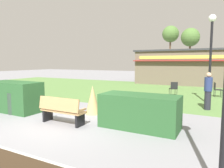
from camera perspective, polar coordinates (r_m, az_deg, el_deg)
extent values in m
plane|color=gray|center=(7.70, -13.67, -10.33)|extent=(80.00, 80.00, 0.00)
cube|color=#5B8442|center=(15.89, 9.55, -1.76)|extent=(36.00, 12.00, 0.01)
cube|color=tan|center=(7.53, -13.25, -7.15)|extent=(1.70, 0.48, 0.06)
cube|color=tan|center=(7.31, -14.44, -5.33)|extent=(1.70, 0.13, 0.44)
cube|color=black|center=(8.07, -17.16, -8.01)|extent=(0.08, 0.44, 0.45)
cube|color=black|center=(7.14, -8.71, -9.65)|extent=(0.08, 0.44, 0.45)
cube|color=tan|center=(8.05, -17.64, -5.54)|extent=(0.06, 0.44, 0.06)
cube|color=tan|center=(7.01, -8.23, -7.03)|extent=(0.06, 0.44, 0.06)
cube|color=#28562B|center=(10.09, -25.25, -3.09)|extent=(2.56, 1.10, 1.29)
cube|color=#28562B|center=(6.89, 7.50, -7.43)|extent=(2.53, 1.10, 1.10)
cone|color=tan|center=(7.68, 0.01, -5.94)|extent=(0.62, 0.62, 1.11)
cone|color=tan|center=(8.65, -5.29, -4.33)|extent=(0.60, 0.60, 1.18)
cylinder|color=black|center=(11.77, 24.83, -4.52)|extent=(0.22, 0.22, 0.20)
cylinder|color=black|center=(11.59, 25.26, 5.07)|extent=(0.12, 0.12, 4.13)
sphere|color=white|center=(11.78, 25.77, 15.93)|extent=(0.36, 0.36, 0.36)
cylinder|color=#2D4233|center=(9.58, -25.14, -4.76)|extent=(0.52, 0.52, 0.89)
cube|color=#6B5B4C|center=(21.82, 20.63, 4.15)|extent=(9.71, 4.81, 3.12)
cube|color=#333338|center=(21.84, 20.79, 8.46)|extent=(10.01, 5.11, 0.16)
cube|color=maroon|center=(19.25, 19.71, 6.03)|extent=(9.81, 0.36, 0.08)
cube|color=#D8CC4C|center=(19.42, 19.81, 6.94)|extent=(8.74, 0.04, 0.28)
cube|color=black|center=(13.86, 16.38, -1.22)|extent=(0.60, 0.60, 0.04)
cube|color=black|center=(13.64, 16.66, -0.40)|extent=(0.40, 0.25, 0.44)
cylinder|color=black|center=(14.12, 16.86, -2.02)|extent=(0.03, 0.03, 0.45)
cylinder|color=black|center=(14.01, 15.38, -2.04)|extent=(0.03, 0.03, 0.45)
cylinder|color=black|center=(13.76, 17.34, -2.24)|extent=(0.03, 0.03, 0.45)
cylinder|color=black|center=(13.65, 15.83, -2.26)|extent=(0.03, 0.03, 0.45)
cube|color=black|center=(14.34, 27.02, -1.40)|extent=(0.52, 0.52, 0.04)
cube|color=black|center=(14.28, 26.27, -0.50)|extent=(0.13, 0.44, 0.44)
cylinder|color=black|center=(14.22, 27.87, -2.41)|extent=(0.03, 0.03, 0.45)
cylinder|color=black|center=(14.59, 27.56, -2.20)|extent=(0.03, 0.03, 0.45)
cylinder|color=black|center=(14.15, 26.36, -2.38)|extent=(0.03, 0.03, 0.45)
cylinder|color=black|center=(14.52, 26.09, -2.16)|extent=(0.03, 0.03, 0.45)
cylinder|color=#23232D|center=(10.33, 24.68, -4.10)|extent=(0.28, 0.28, 0.85)
cylinder|color=navy|center=(10.23, 24.86, -0.04)|extent=(0.34, 0.34, 0.62)
sphere|color=tan|center=(10.20, 24.96, 2.30)|extent=(0.22, 0.22, 0.22)
cube|color=silver|center=(32.26, 11.28, 3.13)|extent=(4.33, 2.13, 0.60)
cube|color=black|center=(32.30, 11.05, 3.90)|extent=(2.43, 1.77, 0.44)
cylinder|color=black|center=(32.69, 13.98, 2.70)|extent=(0.66, 0.27, 0.64)
cylinder|color=black|center=(30.96, 12.90, 2.55)|extent=(0.66, 0.27, 0.64)
cylinder|color=black|center=(33.61, 9.77, 2.88)|extent=(0.66, 0.27, 0.64)
cylinder|color=black|center=(31.93, 8.49, 2.74)|extent=(0.66, 0.27, 0.64)
cube|color=black|center=(31.14, 21.06, 2.74)|extent=(4.28, 2.01, 0.60)
cube|color=black|center=(31.13, 20.82, 3.54)|extent=(2.39, 1.70, 0.44)
cylinder|color=black|center=(32.00, 23.49, 2.31)|extent=(0.65, 0.25, 0.64)
cylinder|color=black|center=(30.17, 23.39, 2.11)|extent=(0.65, 0.25, 0.64)
cylinder|color=black|center=(32.18, 18.85, 2.50)|extent=(0.65, 0.25, 0.64)
cylinder|color=black|center=(30.35, 18.47, 2.32)|extent=(0.65, 0.25, 0.64)
cylinder|color=black|center=(31.89, 27.87, 2.09)|extent=(0.65, 0.24, 0.64)
cylinder|color=black|center=(30.05, 27.74, 1.90)|extent=(0.65, 0.24, 0.64)
cylinder|color=brown|center=(34.57, 20.42, 6.12)|extent=(0.28, 0.28, 4.79)
sphere|color=#4C7233|center=(34.77, 20.64, 11.88)|extent=(2.80, 2.80, 2.80)
cylinder|color=brown|center=(37.68, 15.54, 7.00)|extent=(0.28, 0.28, 5.78)
sphere|color=#4C7233|center=(37.96, 15.72, 13.03)|extent=(2.80, 2.80, 2.80)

